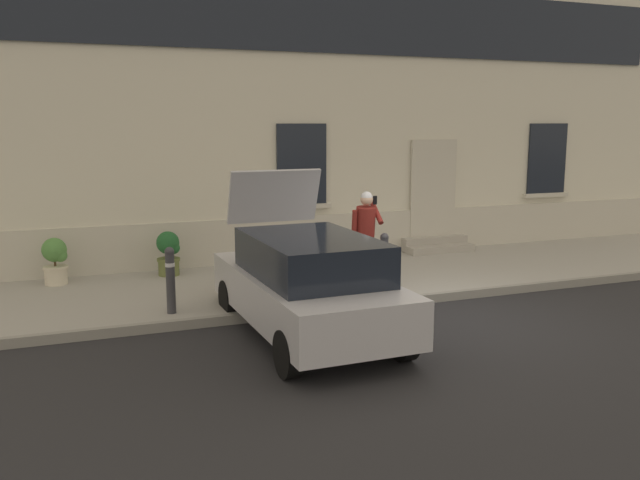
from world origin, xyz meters
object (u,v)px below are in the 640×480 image
object	(u,v)px
bollard_near_person	(384,260)
bollard_far_left	(170,278)
planter_olive	(169,252)
planter_cream	(55,260)
hatchback_car_silver	(308,283)
person_on_phone	(365,234)

from	to	relation	value
bollard_near_person	bollard_far_left	bearing A→B (deg)	180.00
bollard_near_person	bollard_far_left	xyz separation A→B (m)	(-3.66, 0.00, 0.00)
planter_olive	planter_cream	bearing A→B (deg)	-179.79
bollard_far_left	planter_cream	world-z (taller)	bollard_far_left
hatchback_car_silver	person_on_phone	size ratio (longest dim) A/B	2.34
hatchback_car_silver	planter_olive	world-z (taller)	hatchback_car_silver
bollard_near_person	person_on_phone	bearing A→B (deg)	135.89
bollard_near_person	planter_olive	size ratio (longest dim) A/B	1.22
hatchback_car_silver	planter_olive	bearing A→B (deg)	108.24
planter_cream	person_on_phone	bearing A→B (deg)	-25.53
hatchback_car_silver	bollard_near_person	bearing A→B (deg)	36.44
person_on_phone	bollard_far_left	bearing A→B (deg)	175.23
hatchback_car_silver	bollard_far_left	xyz separation A→B (m)	(-1.73, 1.43, -0.09)
bollard_near_person	bollard_far_left	world-z (taller)	same
person_on_phone	planter_cream	distance (m)	5.65
planter_olive	bollard_near_person	bearing A→B (deg)	-39.14
person_on_phone	bollard_near_person	bearing A→B (deg)	-53.01
bollard_far_left	person_on_phone	bearing A→B (deg)	4.13
bollard_far_left	person_on_phone	distance (m)	3.44
person_on_phone	planter_olive	distance (m)	3.93
person_on_phone	planter_olive	xyz separation A→B (m)	(-3.03, 2.43, -0.55)
bollard_far_left	person_on_phone	world-z (taller)	person_on_phone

